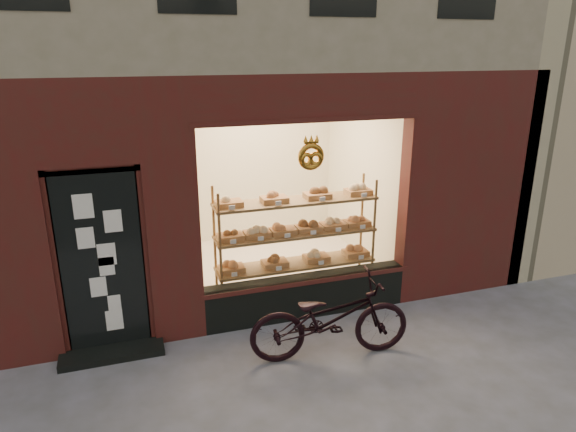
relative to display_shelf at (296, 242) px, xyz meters
name	(u,v)px	position (x,y,z in m)	size (l,w,h in m)	color
ground	(339,429)	(-0.45, -2.55, -0.87)	(90.00, 90.00, 0.00)	#555555
display_shelf	(296,242)	(0.00, 0.00, 0.00)	(2.20, 0.45, 1.70)	brown
bicycle	(330,318)	(-0.08, -1.41, -0.39)	(0.64, 1.83, 0.96)	black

